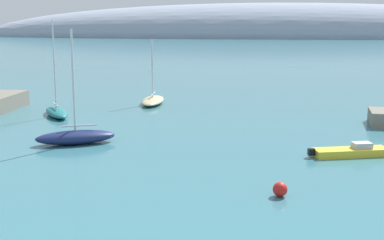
{
  "coord_description": "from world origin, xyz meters",
  "views": [
    {
      "loc": [
        0.49,
        -12.48,
        9.45
      ],
      "look_at": [
        -3.75,
        24.62,
        2.25
      ],
      "focal_mm": 49.82,
      "sensor_mm": 36.0,
      "label": 1
    }
  ],
  "objects_px": {
    "sailboat_teal_near_shore": "(56,111)",
    "sailboat_sand_outer_mooring": "(153,100)",
    "motorboat_yellow_outer": "(351,151)",
    "sailboat_navy_mid_mooring": "(76,136)",
    "mooring_buoy_red": "(280,189)"
  },
  "relations": [
    {
      "from": "sailboat_navy_mid_mooring",
      "to": "mooring_buoy_red",
      "type": "xyz_separation_m",
      "value": [
        14.86,
        -10.49,
        -0.19
      ]
    },
    {
      "from": "sailboat_sand_outer_mooring",
      "to": "mooring_buoy_red",
      "type": "distance_m",
      "value": 32.58
    },
    {
      "from": "sailboat_navy_mid_mooring",
      "to": "mooring_buoy_red",
      "type": "height_order",
      "value": "sailboat_navy_mid_mooring"
    },
    {
      "from": "sailboat_teal_near_shore",
      "to": "sailboat_navy_mid_mooring",
      "type": "relative_size",
      "value": 1.07
    },
    {
      "from": "sailboat_sand_outer_mooring",
      "to": "motorboat_yellow_outer",
      "type": "distance_m",
      "value": 27.47
    },
    {
      "from": "sailboat_teal_near_shore",
      "to": "mooring_buoy_red",
      "type": "height_order",
      "value": "sailboat_teal_near_shore"
    },
    {
      "from": "sailboat_teal_near_shore",
      "to": "sailboat_navy_mid_mooring",
      "type": "distance_m",
      "value": 12.3
    },
    {
      "from": "sailboat_sand_outer_mooring",
      "to": "mooring_buoy_red",
      "type": "relative_size",
      "value": 8.9
    },
    {
      "from": "motorboat_yellow_outer",
      "to": "mooring_buoy_red",
      "type": "relative_size",
      "value": 7.26
    },
    {
      "from": "sailboat_navy_mid_mooring",
      "to": "mooring_buoy_red",
      "type": "distance_m",
      "value": 18.19
    },
    {
      "from": "sailboat_navy_mid_mooring",
      "to": "sailboat_sand_outer_mooring",
      "type": "relative_size",
      "value": 1.22
    },
    {
      "from": "sailboat_navy_mid_mooring",
      "to": "sailboat_sand_outer_mooring",
      "type": "distance_m",
      "value": 19.68
    },
    {
      "from": "mooring_buoy_red",
      "to": "motorboat_yellow_outer",
      "type": "bearing_deg",
      "value": 60.01
    },
    {
      "from": "sailboat_teal_near_shore",
      "to": "sailboat_sand_outer_mooring",
      "type": "distance_m",
      "value": 11.67
    },
    {
      "from": "sailboat_teal_near_shore",
      "to": "sailboat_navy_mid_mooring",
      "type": "xyz_separation_m",
      "value": [
        5.62,
        -10.95,
        0.11
      ]
    }
  ]
}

